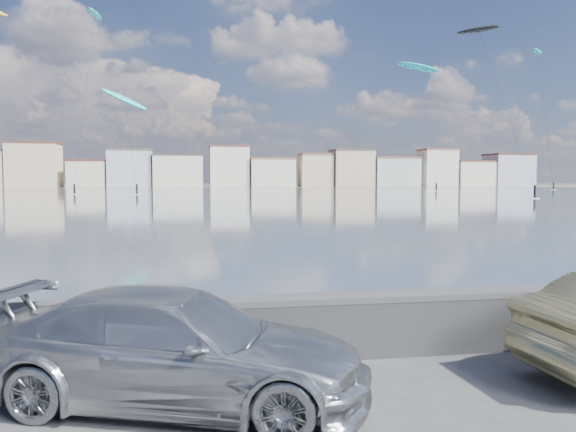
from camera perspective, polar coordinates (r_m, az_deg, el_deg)
The scene contains 10 objects.
bay_water at distance 97.40m, azimuth -9.06°, elevation 2.06°, with size 500.00×177.00×0.00m, color #394755.
far_shore_strip at distance 205.87m, azimuth -9.27°, elevation 2.95°, with size 500.00×60.00×0.00m, color #4C473D.
seawall at distance 8.87m, azimuth -5.10°, elevation -11.12°, with size 400.00×0.36×1.08m.
far_buildings at distance 191.89m, azimuth -8.88°, elevation 4.69°, with size 240.79×13.26×14.60m.
car_silver at distance 7.47m, azimuth -11.30°, elevation -12.95°, with size 2.02×4.96×1.44m, color #A8ABAF.
kitesurfer_1 at distance 125.31m, azimuth -19.07°, elevation 18.52°, with size 4.53×16.10×36.62m.
kitesurfer_3 at distance 144.66m, azimuth 13.05°, elevation 14.43°, with size 10.78×14.32×32.10m.
kitesurfer_4 at distance 168.35m, azimuth 23.98°, elevation 14.89°, with size 7.87×11.34×38.08m.
kitesurfer_7 at distance 104.75m, azimuth 18.82°, elevation 17.29°, with size 5.92×20.79×29.03m.
kitesurfer_12 at distance 122.04m, azimuth -16.24°, elevation 11.22°, with size 9.77×19.28×21.88m.
Camera 1 is at (-0.64, -5.85, 2.86)m, focal length 35.00 mm.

